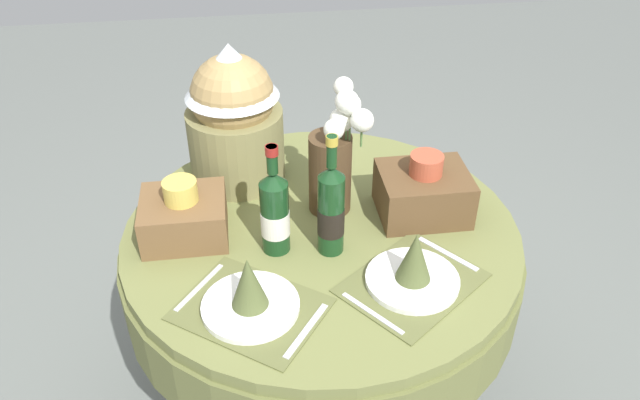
{
  "coord_description": "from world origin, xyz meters",
  "views": [
    {
      "loc": [
        -0.2,
        -1.43,
        1.9
      ],
      "look_at": [
        0.0,
        0.03,
        0.85
      ],
      "focal_mm": 36.18,
      "sensor_mm": 36.0,
      "label": 1
    }
  ],
  "objects_px": {
    "dining_table": "(321,267)",
    "woven_basket_side_left": "(184,215)",
    "place_setting_right": "(413,269)",
    "woven_basket_side_right": "(423,192)",
    "gift_tub_back_left": "(234,110)",
    "place_setting_left": "(250,295)",
    "wine_bottle_right": "(275,212)",
    "wine_bottle_left": "(331,209)",
    "flower_vase": "(334,158)"
  },
  "relations": [
    {
      "from": "place_setting_left",
      "to": "woven_basket_side_left",
      "type": "relative_size",
      "value": 1.85
    },
    {
      "from": "dining_table",
      "to": "flower_vase",
      "type": "xyz_separation_m",
      "value": [
        0.05,
        0.09,
        0.32
      ]
    },
    {
      "from": "place_setting_right",
      "to": "woven_basket_side_right",
      "type": "height_order",
      "value": "woven_basket_side_right"
    },
    {
      "from": "place_setting_left",
      "to": "flower_vase",
      "type": "bearing_deg",
      "value": 55.68
    },
    {
      "from": "flower_vase",
      "to": "woven_basket_side_right",
      "type": "distance_m",
      "value": 0.28
    },
    {
      "from": "dining_table",
      "to": "gift_tub_back_left",
      "type": "distance_m",
      "value": 0.54
    },
    {
      "from": "gift_tub_back_left",
      "to": "wine_bottle_right",
      "type": "bearing_deg",
      "value": -76.71
    },
    {
      "from": "place_setting_left",
      "to": "wine_bottle_right",
      "type": "height_order",
      "value": "wine_bottle_right"
    },
    {
      "from": "place_setting_right",
      "to": "gift_tub_back_left",
      "type": "xyz_separation_m",
      "value": [
        -0.42,
        0.56,
        0.19
      ]
    },
    {
      "from": "place_setting_right",
      "to": "wine_bottle_left",
      "type": "distance_m",
      "value": 0.26
    },
    {
      "from": "dining_table",
      "to": "place_setting_left",
      "type": "xyz_separation_m",
      "value": [
        -0.21,
        -0.29,
        0.19
      ]
    },
    {
      "from": "gift_tub_back_left",
      "to": "woven_basket_side_right",
      "type": "xyz_separation_m",
      "value": [
        0.52,
        -0.27,
        -0.16
      ]
    },
    {
      "from": "dining_table",
      "to": "gift_tub_back_left",
      "type": "relative_size",
      "value": 2.59
    },
    {
      "from": "place_setting_right",
      "to": "woven_basket_side_left",
      "type": "relative_size",
      "value": 1.85
    },
    {
      "from": "place_setting_right",
      "to": "place_setting_left",
      "type": "bearing_deg",
      "value": -174.78
    },
    {
      "from": "gift_tub_back_left",
      "to": "woven_basket_side_right",
      "type": "height_order",
      "value": "gift_tub_back_left"
    },
    {
      "from": "gift_tub_back_left",
      "to": "woven_basket_side_right",
      "type": "bearing_deg",
      "value": -27.23
    },
    {
      "from": "flower_vase",
      "to": "wine_bottle_left",
      "type": "relative_size",
      "value": 1.16
    },
    {
      "from": "dining_table",
      "to": "wine_bottle_left",
      "type": "xyz_separation_m",
      "value": [
        0.01,
        -0.09,
        0.28
      ]
    },
    {
      "from": "woven_basket_side_left",
      "to": "place_setting_left",
      "type": "bearing_deg",
      "value": -62.82
    },
    {
      "from": "wine_bottle_left",
      "to": "gift_tub_back_left",
      "type": "height_order",
      "value": "gift_tub_back_left"
    },
    {
      "from": "dining_table",
      "to": "woven_basket_side_left",
      "type": "relative_size",
      "value": 4.96
    },
    {
      "from": "place_setting_left",
      "to": "wine_bottle_right",
      "type": "distance_m",
      "value": 0.25
    },
    {
      "from": "flower_vase",
      "to": "wine_bottle_left",
      "type": "bearing_deg",
      "value": -101.26
    },
    {
      "from": "wine_bottle_left",
      "to": "gift_tub_back_left",
      "type": "relative_size",
      "value": 0.8
    },
    {
      "from": "dining_table",
      "to": "woven_basket_side_left",
      "type": "xyz_separation_m",
      "value": [
        -0.38,
        0.03,
        0.21
      ]
    },
    {
      "from": "wine_bottle_left",
      "to": "gift_tub_back_left",
      "type": "xyz_separation_m",
      "value": [
        -0.23,
        0.4,
        0.1
      ]
    },
    {
      "from": "dining_table",
      "to": "wine_bottle_left",
      "type": "bearing_deg",
      "value": -82.34
    },
    {
      "from": "place_setting_right",
      "to": "gift_tub_back_left",
      "type": "relative_size",
      "value": 0.97
    },
    {
      "from": "gift_tub_back_left",
      "to": "wine_bottle_left",
      "type": "bearing_deg",
      "value": -59.59
    },
    {
      "from": "gift_tub_back_left",
      "to": "woven_basket_side_right",
      "type": "relative_size",
      "value": 1.75
    },
    {
      "from": "dining_table",
      "to": "wine_bottle_right",
      "type": "bearing_deg",
      "value": -152.66
    },
    {
      "from": "place_setting_left",
      "to": "wine_bottle_right",
      "type": "bearing_deg",
      "value": 70.21
    },
    {
      "from": "wine_bottle_left",
      "to": "place_setting_right",
      "type": "bearing_deg",
      "value": -41.33
    },
    {
      "from": "place_setting_right",
      "to": "woven_basket_side_left",
      "type": "distance_m",
      "value": 0.64
    },
    {
      "from": "woven_basket_side_right",
      "to": "place_setting_left",
      "type": "bearing_deg",
      "value": -147.27
    },
    {
      "from": "woven_basket_side_right",
      "to": "wine_bottle_left",
      "type": "bearing_deg",
      "value": -155.73
    },
    {
      "from": "flower_vase",
      "to": "woven_basket_side_right",
      "type": "xyz_separation_m",
      "value": [
        0.25,
        -0.05,
        -0.1
      ]
    },
    {
      "from": "place_setting_left",
      "to": "gift_tub_back_left",
      "type": "xyz_separation_m",
      "value": [
        -0.01,
        0.6,
        0.19
      ]
    },
    {
      "from": "dining_table",
      "to": "place_setting_right",
      "type": "bearing_deg",
      "value": -52.28
    },
    {
      "from": "place_setting_right",
      "to": "woven_basket_side_left",
      "type": "xyz_separation_m",
      "value": [
        -0.58,
        0.28,
        0.02
      ]
    },
    {
      "from": "woven_basket_side_left",
      "to": "flower_vase",
      "type": "bearing_deg",
      "value": 8.88
    },
    {
      "from": "wine_bottle_right",
      "to": "woven_basket_side_right",
      "type": "bearing_deg",
      "value": 13.72
    },
    {
      "from": "flower_vase",
      "to": "place_setting_left",
      "type": "bearing_deg",
      "value": -124.32
    },
    {
      "from": "dining_table",
      "to": "gift_tub_back_left",
      "type": "height_order",
      "value": "gift_tub_back_left"
    },
    {
      "from": "place_setting_right",
      "to": "woven_basket_side_right",
      "type": "xyz_separation_m",
      "value": [
        0.1,
        0.29,
        0.03
      ]
    },
    {
      "from": "place_setting_left",
      "to": "wine_bottle_right",
      "type": "relative_size",
      "value": 1.33
    },
    {
      "from": "wine_bottle_right",
      "to": "woven_basket_side_left",
      "type": "distance_m",
      "value": 0.27
    },
    {
      "from": "place_setting_left",
      "to": "woven_basket_side_left",
      "type": "bearing_deg",
      "value": 117.18
    },
    {
      "from": "gift_tub_back_left",
      "to": "woven_basket_side_right",
      "type": "distance_m",
      "value": 0.61
    }
  ]
}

